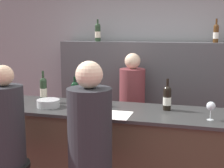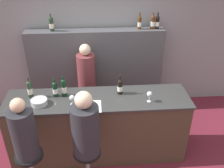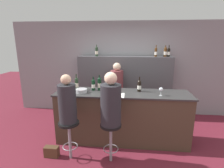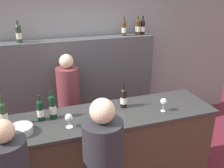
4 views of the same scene
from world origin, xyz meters
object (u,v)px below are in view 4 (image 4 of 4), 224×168
(metal_bowl, at_px, (21,130))
(wine_bottle_backbar_1, at_px, (124,28))
(wine_bottle_counter_1, at_px, (40,110))
(wine_bottle_backbar_2, at_px, (138,27))
(guest_seated_right, at_px, (103,153))
(wine_glass_0, at_px, (69,118))
(wine_glass_1, at_px, (164,102))
(wine_bottle_counter_2, at_px, (53,107))
(wine_bottle_counter_0, at_px, (4,114))
(bartender, at_px, (70,109))
(wine_bottle_counter_3, at_px, (124,98))
(wine_bottle_backbar_3, at_px, (143,27))
(wine_bottle_backbar_0, at_px, (19,33))

(metal_bowl, bearing_deg, wine_bottle_backbar_1, 41.24)
(wine_bottle_counter_1, distance_m, wine_bottle_backbar_2, 2.15)
(wine_bottle_counter_1, xyz_separation_m, guest_seated_right, (0.45, -0.81, -0.09))
(wine_glass_0, xyz_separation_m, wine_glass_1, (1.09, -0.00, 0.01))
(wine_bottle_counter_1, height_order, wine_bottle_backbar_2, wine_bottle_backbar_2)
(wine_bottle_counter_2, bearing_deg, guest_seated_right, -68.12)
(wine_bottle_counter_0, relative_size, wine_bottle_backbar_1, 1.12)
(wine_bottle_backbar_2, xyz_separation_m, bartender, (-1.23, -0.37, -1.08))
(wine_glass_0, height_order, wine_glass_1, wine_glass_1)
(wine_bottle_counter_2, xyz_separation_m, wine_bottle_backbar_2, (1.53, 1.23, 0.59))
(bartender, bearing_deg, metal_bowl, -121.11)
(metal_bowl, bearing_deg, wine_bottle_counter_3, 9.82)
(wine_bottle_counter_0, height_order, wine_bottle_backbar_1, wine_bottle_backbar_1)
(wine_bottle_counter_2, height_order, wine_bottle_counter_3, wine_bottle_counter_2)
(wine_glass_1, bearing_deg, wine_bottle_backbar_1, 87.18)
(wine_bottle_backbar_2, bearing_deg, wine_bottle_counter_1, -143.60)
(wine_bottle_backbar_3, bearing_deg, wine_glass_0, -135.36)
(wine_glass_1, bearing_deg, wine_glass_0, 180.00)
(metal_bowl, distance_m, guest_seated_right, 0.89)
(wine_bottle_backbar_1, bearing_deg, guest_seated_right, -115.48)
(wine_bottle_counter_0, xyz_separation_m, wine_bottle_counter_3, (1.32, 0.00, -0.01))
(guest_seated_right, bearing_deg, wine_bottle_counter_1, 119.35)
(wine_bottle_counter_1, distance_m, guest_seated_right, 0.93)
(wine_bottle_backbar_3, xyz_separation_m, bartender, (-1.32, -0.37, -1.08))
(wine_bottle_backbar_1, xyz_separation_m, wine_glass_1, (-0.07, -1.47, -0.60))
(wine_bottle_counter_3, height_order, guest_seated_right, guest_seated_right)
(wine_bottle_backbar_1, relative_size, metal_bowl, 1.30)
(wine_bottle_counter_0, distance_m, wine_glass_0, 0.67)
(wine_bottle_counter_1, xyz_separation_m, bartender, (0.43, 0.85, -0.47))
(wine_bottle_counter_1, height_order, wine_bottle_counter_3, wine_bottle_counter_3)
(wine_bottle_counter_3, relative_size, guest_seated_right, 0.34)
(wine_bottle_backbar_2, relative_size, metal_bowl, 1.28)
(wine_bottle_counter_2, relative_size, bartender, 0.21)
(wine_bottle_backbar_0, distance_m, bartender, 1.28)
(wine_bottle_backbar_1, bearing_deg, wine_glass_1, -92.82)
(wine_bottle_backbar_0, bearing_deg, wine_bottle_backbar_3, -0.00)
(wine_bottle_backbar_2, height_order, wine_glass_0, wine_bottle_backbar_2)
(wine_bottle_counter_1, relative_size, wine_glass_1, 1.78)
(wine_bottle_backbar_0, bearing_deg, wine_bottle_counter_3, -48.04)
(wine_bottle_counter_1, height_order, wine_glass_1, wine_bottle_counter_1)
(wine_bottle_backbar_0, height_order, guest_seated_right, wine_bottle_backbar_0)
(wine_bottle_backbar_2, bearing_deg, guest_seated_right, -120.76)
(wine_bottle_counter_3, distance_m, wine_glass_1, 0.46)
(wine_bottle_counter_0, distance_m, wine_glass_1, 1.73)
(wine_glass_0, bearing_deg, wine_bottle_backbar_2, 46.36)
(wine_bottle_counter_1, xyz_separation_m, wine_bottle_backbar_2, (1.66, 1.23, 0.61))
(wine_glass_0, bearing_deg, metal_bowl, 174.88)
(wine_glass_1, relative_size, guest_seated_right, 0.18)
(wine_bottle_counter_2, xyz_separation_m, wine_bottle_backbar_0, (-0.28, 1.23, 0.59))
(wine_bottle_counter_0, xyz_separation_m, metal_bowl, (0.16, -0.20, -0.10))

